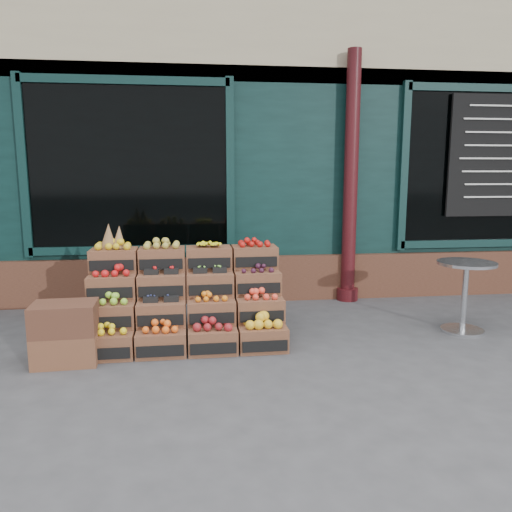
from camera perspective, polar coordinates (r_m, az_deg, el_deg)
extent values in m
plane|color=#3F3F41|center=(4.64, 3.59, -11.80)|extent=(60.00, 60.00, 0.00)
cube|color=black|center=(9.51, -2.21, 13.85)|extent=(12.00, 6.00, 4.80)
cube|color=black|center=(6.55, 0.07, 7.90)|extent=(12.00, 0.12, 3.00)
cube|color=#4F2D1F|center=(6.63, 0.14, -2.54)|extent=(12.00, 0.18, 0.60)
cube|color=black|center=(6.48, -14.26, 9.81)|extent=(2.40, 0.06, 2.00)
cube|color=black|center=(7.58, 25.25, 9.12)|extent=(2.40, 0.06, 2.00)
cylinder|color=#3C0E11|center=(6.61, 10.78, 8.62)|extent=(0.18, 0.18, 3.20)
cube|color=black|center=(7.51, 25.66, 10.24)|extent=(1.30, 0.04, 1.60)
cube|color=brown|center=(4.87, -16.49, -9.72)|extent=(0.47, 0.33, 0.23)
cube|color=black|center=(4.72, -16.78, -10.66)|extent=(0.42, 0.02, 0.10)
cube|color=yellow|center=(4.82, -16.57, -8.01)|extent=(0.37, 0.25, 0.07)
cube|color=brown|center=(4.82, -10.76, -9.69)|extent=(0.47, 0.33, 0.23)
cube|color=black|center=(4.66, -10.86, -10.65)|extent=(0.42, 0.02, 0.10)
cube|color=orange|center=(4.77, -10.82, -7.92)|extent=(0.37, 0.25, 0.08)
cube|color=brown|center=(4.81, -4.97, -9.57)|extent=(0.47, 0.33, 0.23)
cube|color=black|center=(4.66, -4.86, -10.52)|extent=(0.42, 0.02, 0.10)
cube|color=maroon|center=(4.76, -5.00, -7.76)|extent=(0.37, 0.25, 0.09)
cube|color=brown|center=(4.86, 0.76, -9.35)|extent=(0.47, 0.33, 0.23)
cube|color=black|center=(4.71, 1.07, -10.29)|extent=(0.42, 0.02, 0.10)
cube|color=gold|center=(4.81, 0.77, -7.44)|extent=(0.37, 0.25, 0.11)
cube|color=brown|center=(4.98, -16.28, -6.48)|extent=(0.47, 0.33, 0.23)
cube|color=black|center=(4.83, -16.56, -7.29)|extent=(0.42, 0.02, 0.10)
cube|color=#83BD30|center=(4.94, -16.36, -4.75)|extent=(0.37, 0.25, 0.08)
cube|color=brown|center=(4.93, -10.73, -6.42)|extent=(0.47, 0.33, 0.23)
cube|color=black|center=(4.78, -10.82, -7.24)|extent=(0.42, 0.02, 0.10)
cube|color=navy|center=(4.90, -10.78, -4.97)|extent=(0.37, 0.25, 0.03)
cube|color=brown|center=(4.93, -5.13, -6.29)|extent=(0.47, 0.33, 0.23)
cube|color=black|center=(4.77, -5.02, -7.12)|extent=(0.42, 0.02, 0.10)
cube|color=orange|center=(4.89, -5.15, -4.64)|extent=(0.37, 0.25, 0.06)
cube|color=brown|center=(4.97, 0.43, -6.11)|extent=(0.47, 0.33, 0.23)
cube|color=black|center=(4.82, 0.72, -6.92)|extent=(0.42, 0.02, 0.10)
cube|color=#EF432D|center=(4.93, 0.43, -4.41)|extent=(0.37, 0.25, 0.07)
cube|color=brown|center=(5.11, -16.09, -3.39)|extent=(0.47, 0.33, 0.23)
cube|color=black|center=(4.96, -16.35, -4.09)|extent=(0.42, 0.02, 0.10)
cube|color=red|center=(5.08, -16.17, -1.69)|extent=(0.37, 0.25, 0.08)
cube|color=brown|center=(5.07, -10.71, -3.30)|extent=(0.47, 0.33, 0.23)
cube|color=black|center=(4.91, -10.79, -4.00)|extent=(0.42, 0.02, 0.10)
cube|color=red|center=(5.04, -10.75, -1.84)|extent=(0.37, 0.25, 0.03)
cube|color=brown|center=(5.06, -5.27, -3.18)|extent=(0.47, 0.33, 0.23)
cube|color=black|center=(4.90, -5.18, -3.88)|extent=(0.42, 0.02, 0.10)
cube|color=#70B43F|center=(5.04, -5.29, -1.75)|extent=(0.37, 0.25, 0.03)
cube|color=brown|center=(5.10, 0.12, -3.03)|extent=(0.47, 0.33, 0.23)
cube|color=black|center=(4.95, 0.39, -3.72)|extent=(0.42, 0.02, 0.10)
cube|color=#341426|center=(5.08, 0.12, -1.43)|extent=(0.37, 0.25, 0.06)
cube|color=brown|center=(5.26, -15.90, -0.46)|extent=(0.47, 0.33, 0.23)
cube|color=black|center=(5.10, -16.16, -1.05)|extent=(0.42, 0.02, 0.10)
cube|color=gold|center=(5.24, -15.98, 1.20)|extent=(0.37, 0.25, 0.08)
cube|color=brown|center=(5.21, -10.68, -0.35)|extent=(0.47, 0.33, 0.23)
cube|color=black|center=(5.05, -10.77, -0.93)|extent=(0.42, 0.02, 0.10)
cube|color=#AA9A3B|center=(5.19, -10.73, 1.34)|extent=(0.37, 0.25, 0.08)
cube|color=brown|center=(5.21, -5.41, -0.23)|extent=(0.47, 0.33, 0.23)
cube|color=black|center=(5.05, -5.32, -0.81)|extent=(0.42, 0.02, 0.10)
cube|color=yellow|center=(5.19, -5.43, 1.42)|extent=(0.37, 0.25, 0.07)
cube|color=brown|center=(5.25, -0.17, -0.11)|extent=(0.47, 0.33, 0.23)
cube|color=black|center=(5.09, 0.08, -0.68)|extent=(0.42, 0.02, 0.10)
cube|color=#B3140F|center=(5.23, -0.17, 1.51)|extent=(0.37, 0.25, 0.07)
cube|color=#4F2D1F|center=(4.99, -7.87, -8.91)|extent=(1.90, 0.34, 0.23)
cube|color=#4F2D1F|center=(5.15, -7.90, -7.00)|extent=(1.90, 0.34, 0.46)
cube|color=#4F2D1F|center=(5.30, -7.93, -5.21)|extent=(1.90, 0.34, 0.69)
cone|color=olive|center=(5.23, -16.51, 2.21)|extent=(0.16, 0.16, 0.27)
cone|color=olive|center=(5.25, -15.39, 2.10)|extent=(0.14, 0.14, 0.23)
cube|color=brown|center=(4.84, -20.84, -9.81)|extent=(0.57, 0.41, 0.28)
cube|color=#4F2D1F|center=(4.76, -21.04, -6.67)|extent=(0.57, 0.41, 0.28)
cylinder|color=#B7B9BE|center=(5.85, 22.48, -7.84)|extent=(0.44, 0.44, 0.03)
cylinder|color=#B7B9BE|center=(5.75, 22.71, -4.42)|extent=(0.06, 0.06, 0.73)
cylinder|color=#B7B9BE|center=(5.68, 22.95, -0.76)|extent=(0.61, 0.61, 0.03)
imported|color=#144922|center=(7.15, -10.89, 3.05)|extent=(0.74, 0.57, 1.80)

